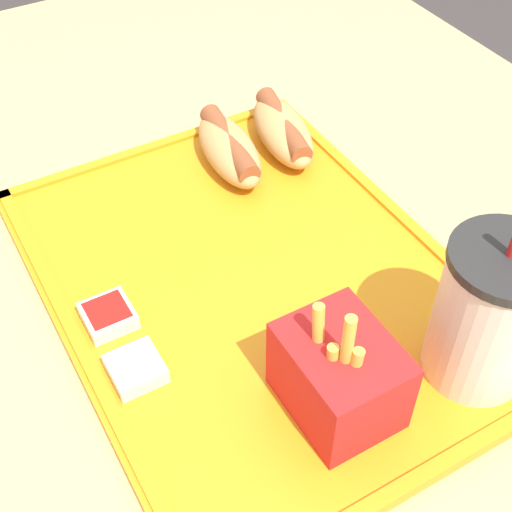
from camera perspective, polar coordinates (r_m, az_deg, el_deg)
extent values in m
cube|color=tan|center=(0.98, -1.11, -15.76)|extent=(1.27, 1.00, 0.72)
cube|color=orange|center=(0.66, 0.00, -2.12)|extent=(0.48, 0.35, 0.01)
cube|color=orange|center=(0.62, -13.72, -7.35)|extent=(0.48, 0.01, 0.00)
cube|color=orange|center=(0.73, 11.52, 3.15)|extent=(0.48, 0.01, 0.00)
cube|color=orange|center=(0.82, -8.23, 8.69)|extent=(0.01, 0.35, 0.00)
cube|color=orange|center=(0.56, 12.59, -17.06)|extent=(0.01, 0.35, 0.00)
cylinder|color=silver|center=(0.58, 18.06, -4.72)|extent=(0.08, 0.08, 0.12)
cylinder|color=#262626|center=(0.53, 19.60, -0.23)|extent=(0.09, 0.09, 0.01)
ellipsoid|color=tan|center=(0.80, 2.16, 9.94)|extent=(0.14, 0.08, 0.04)
cylinder|color=brown|center=(0.80, 2.18, 10.47)|extent=(0.12, 0.05, 0.02)
ellipsoid|color=tan|center=(0.77, -2.15, 8.49)|extent=(0.14, 0.07, 0.04)
cylinder|color=brown|center=(0.77, -2.17, 9.03)|extent=(0.12, 0.04, 0.02)
cube|color=red|center=(0.55, 6.66, -9.52)|extent=(0.09, 0.07, 0.07)
cylinder|color=gold|center=(0.53, 6.08, -9.14)|extent=(0.01, 0.01, 0.06)
cylinder|color=gold|center=(0.53, 5.00, -6.62)|extent=(0.02, 0.01, 0.07)
cylinder|color=gold|center=(0.51, 7.22, -7.80)|extent=(0.01, 0.01, 0.08)
cylinder|color=gold|center=(0.53, 7.77, -9.57)|extent=(0.01, 0.02, 0.06)
cube|color=silver|center=(0.60, -9.59, -8.89)|extent=(0.04, 0.04, 0.02)
cube|color=white|center=(0.59, -9.68, -8.48)|extent=(0.03, 0.03, 0.00)
cube|color=silver|center=(0.63, -11.74, -4.71)|extent=(0.04, 0.04, 0.02)
cube|color=#B21914|center=(0.63, -11.83, -4.29)|extent=(0.03, 0.03, 0.00)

